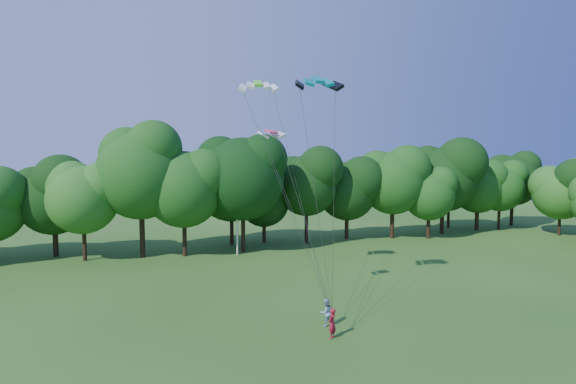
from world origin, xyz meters
name	(u,v)px	position (x,y,z in m)	size (l,w,h in m)	color
utility_pole	(237,219)	(1.94, 32.51, 3.78)	(1.46, 0.29, 7.30)	silver
kite_flyer_left	(332,323)	(1.83, 9.30, 0.88)	(0.64, 0.42, 1.75)	#A51528
kite_flyer_right	(326,312)	(2.30, 11.14, 0.85)	(0.82, 0.64, 1.69)	#90A9C8
kite_teal	(318,80)	(3.41, 15.07, 15.66)	(3.34, 1.84, 0.73)	#047A85
kite_green	(258,83)	(0.75, 20.43, 16.06)	(3.17, 1.86, 0.72)	#50E722
kite_pink	(271,132)	(0.09, 15.15, 12.08)	(1.93, 1.18, 0.35)	#DF3D6B
tree_back_center	(243,170)	(2.91, 33.74, 8.99)	(9.89, 9.89, 14.39)	black
tree_back_east	(449,186)	(35.05, 39.31, 6.15)	(6.78, 6.78, 9.86)	#332114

